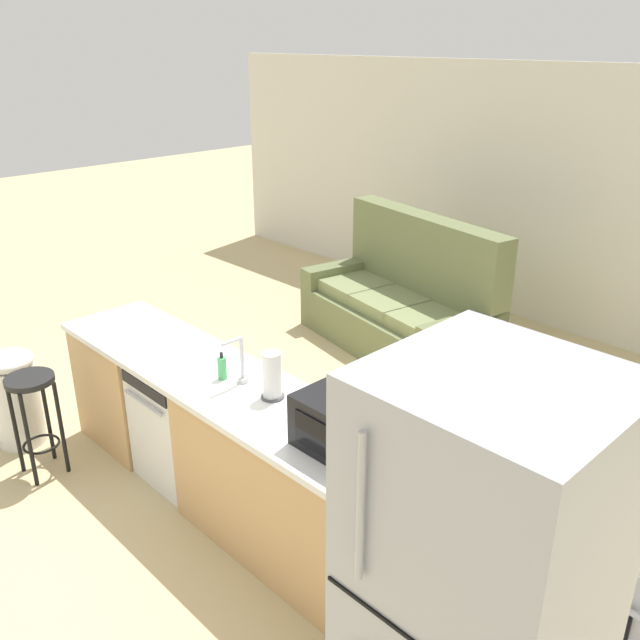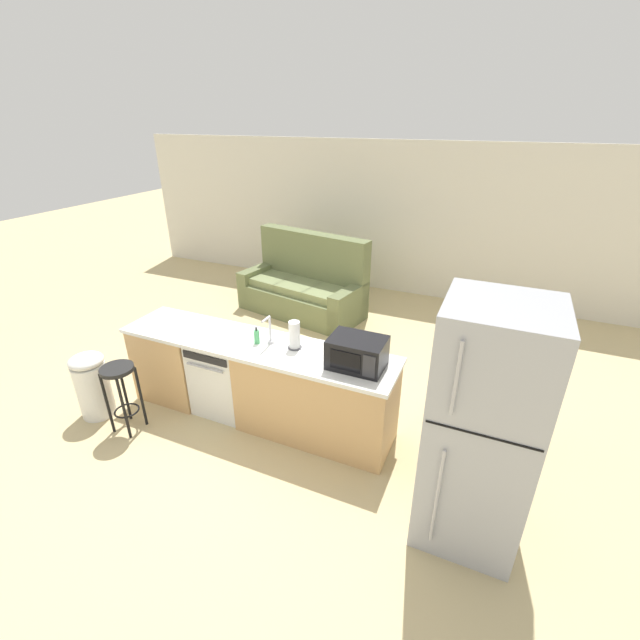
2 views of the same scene
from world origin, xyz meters
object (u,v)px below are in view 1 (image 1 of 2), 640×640
at_px(trash_bin, 15,397).
at_px(refrigerator, 474,630).
at_px(microwave, 348,425).
at_px(couch, 404,308).
at_px(paper_towel_roll, 272,376).
at_px(stove_range, 597,580).
at_px(bar_stool, 34,404).
at_px(soap_bottle, 222,368).
at_px(dishwasher, 187,420).

bearing_deg(trash_bin, refrigerator, 1.96).
relative_size(microwave, trash_bin, 0.68).
xyz_separation_m(microwave, trash_bin, (-2.70, -0.68, -0.66)).
bearing_deg(microwave, refrigerator, -26.19).
bearing_deg(couch, paper_towel_roll, -66.38).
relative_size(stove_range, trash_bin, 1.22).
height_order(microwave, bar_stool, microwave).
height_order(soap_bottle, trash_bin, soap_bottle).
height_order(stove_range, refrigerator, refrigerator).
bearing_deg(refrigerator, soap_bottle, 165.61).
xyz_separation_m(stove_range, bar_stool, (-3.33, -1.27, 0.08)).
bearing_deg(paper_towel_roll, trash_bin, -159.68).
relative_size(microwave, bar_stool, 0.68).
height_order(dishwasher, refrigerator, refrigerator).
xyz_separation_m(stove_range, paper_towel_roll, (-1.78, -0.47, 0.59)).
height_order(dishwasher, trash_bin, dishwasher).
bearing_deg(bar_stool, soap_bottle, 32.22).
relative_size(stove_range, soap_bottle, 5.11).
relative_size(microwave, paper_towel_roll, 1.77).
xyz_separation_m(dishwasher, refrigerator, (2.60, -0.55, 0.54)).
xyz_separation_m(microwave, couch, (-1.82, 2.71, -0.65)).
bearing_deg(paper_towel_roll, dishwasher, -174.80).
distance_m(soap_bottle, bar_stool, 1.44).
xyz_separation_m(microwave, paper_towel_roll, (-0.67, 0.08, -0.00)).
bearing_deg(dishwasher, refrigerator, -11.93).
bearing_deg(bar_stool, microwave, 18.11).
xyz_separation_m(refrigerator, microwave, (-1.11, 0.55, 0.07)).
xyz_separation_m(paper_towel_roll, soap_bottle, (-0.39, -0.07, -0.07)).
bearing_deg(couch, trash_bin, -104.69).
bearing_deg(refrigerator, stove_range, 89.99).
bearing_deg(couch, microwave, -56.12).
xyz_separation_m(soap_bottle, bar_stool, (-1.16, -0.73, -0.44)).
distance_m(stove_range, couch, 3.64).
xyz_separation_m(soap_bottle, couch, (-0.76, 2.70, -0.58)).
relative_size(stove_range, paper_towel_roll, 3.19).
bearing_deg(paper_towel_roll, soap_bottle, -169.99).
distance_m(paper_towel_roll, soap_bottle, 0.40).
relative_size(trash_bin, couch, 0.35).
bearing_deg(dishwasher, bar_stool, -135.09).
height_order(paper_towel_roll, couch, couch).
height_order(dishwasher, paper_towel_roll, paper_towel_roll).
relative_size(soap_bottle, bar_stool, 0.24).
bearing_deg(stove_range, trash_bin, -162.17).
xyz_separation_m(dishwasher, couch, (-0.33, 2.71, -0.03)).
xyz_separation_m(microwave, soap_bottle, (-1.05, 0.01, -0.07)).
xyz_separation_m(stove_range, soap_bottle, (-2.17, -0.54, 0.52)).
distance_m(microwave, trash_bin, 2.87).
distance_m(dishwasher, bar_stool, 1.03).
xyz_separation_m(stove_range, microwave, (-1.11, -0.55, 0.59)).
bearing_deg(stove_range, couch, 143.66).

